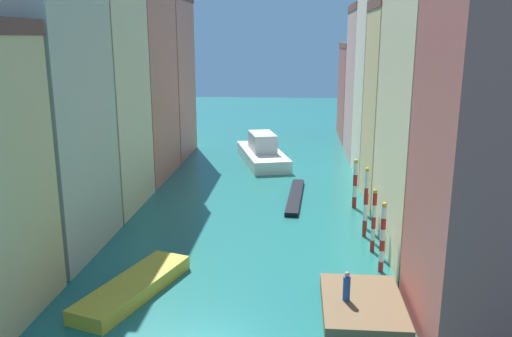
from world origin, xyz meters
TOP-DOWN VIEW (x-y plane):
  - ground_plane at (0.00, 24.50)m, footprint 154.00×154.00m
  - building_left_1 at (-12.22, 10.80)m, footprint 6.28×9.27m
  - building_left_2 at (-12.22, 19.87)m, footprint 6.28×8.66m
  - building_left_3 at (-12.22, 29.40)m, footprint 6.28×10.33m
  - building_left_4 at (-12.22, 39.31)m, footprint 6.28×9.19m
  - building_right_0 at (12.22, 2.89)m, footprint 6.28×7.98m
  - building_right_1 at (12.22, 12.89)m, footprint 6.28×11.80m
  - building_right_2 at (12.22, 23.10)m, footprint 6.28×7.96m
  - building_right_3 at (12.22, 31.51)m, footprint 6.28×8.21m
  - building_right_4 at (12.22, 40.78)m, footprint 6.28×10.38m
  - building_right_5 at (12.22, 52.19)m, footprint 6.28×11.89m
  - waterfront_dock at (6.86, 4.12)m, footprint 3.98×5.72m
  - person_on_dock at (6.03, 4.00)m, footprint 0.36×0.36m
  - mooring_pole_0 at (8.48, 8.98)m, footprint 0.32×0.32m
  - mooring_pole_1 at (8.38, 11.99)m, footprint 0.30×0.30m
  - mooring_pole_2 at (8.18, 14.65)m, footprint 0.29×0.29m
  - mooring_pole_3 at (8.41, 16.27)m, footprint 0.36×0.36m
  - mooring_pole_4 at (8.12, 20.94)m, footprint 0.38×0.38m
  - vaporetto_white at (-0.42, 36.46)m, footprint 6.83×12.27m
  - gondola_black at (3.34, 23.11)m, footprint 1.57×9.95m
  - motorboat_0 at (-5.13, 5.09)m, footprint 4.67×8.28m

SIDE VIEW (x-z plane):
  - ground_plane at x=0.00m, z-range 0.00..0.00m
  - gondola_black at x=3.34m, z-range 0.00..0.36m
  - waterfront_dock at x=6.86m, z-range 0.00..0.71m
  - motorboat_0 at x=-5.13m, z-range 0.00..0.79m
  - vaporetto_white at x=-0.42m, z-range -0.54..2.72m
  - person_on_dock at x=6.03m, z-range 0.65..2.17m
  - mooring_pole_3 at x=8.41m, z-range 0.05..3.87m
  - mooring_pole_4 at x=8.12m, z-range 0.06..4.10m
  - mooring_pole_1 at x=8.38m, z-range 0.05..4.22m
  - mooring_pole_0 at x=8.48m, z-range 0.05..4.32m
  - mooring_pole_2 at x=8.18m, z-range 0.05..4.95m
  - building_right_5 at x=12.22m, z-range 0.01..12.78m
  - building_right_2 at x=12.22m, z-range 0.02..16.34m
  - building_right_4 at x=12.22m, z-range 0.01..17.01m
  - building_left_1 at x=-12.22m, z-range 0.01..17.39m
  - building_left_4 at x=-12.22m, z-range 0.01..17.95m
  - building_left_2 at x=-12.22m, z-range 0.01..18.96m
  - building_right_0 at x=12.22m, z-range 0.01..19.98m
  - building_right_1 at x=12.22m, z-range 0.01..21.01m
  - building_left_3 at x=-12.22m, z-range 0.01..21.21m
  - building_right_3 at x=12.22m, z-range 0.01..22.21m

